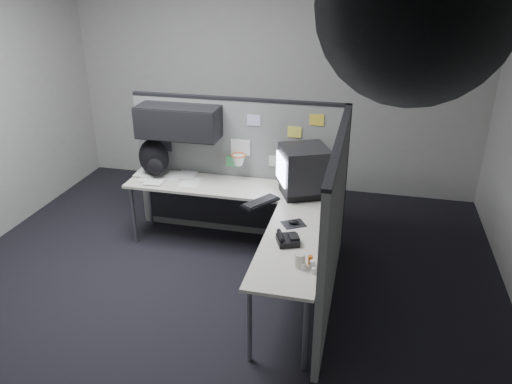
% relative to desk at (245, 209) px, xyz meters
% --- Properties ---
extents(room, '(5.62, 5.62, 3.22)m').
position_rel_desk_xyz_m(room, '(0.41, -0.70, 1.48)').
color(room, black).
rests_on(room, ground).
extents(partition_back, '(2.44, 0.42, 1.63)m').
position_rel_desk_xyz_m(partition_back, '(-0.40, 0.53, 0.38)').
color(partition_back, slate).
rests_on(partition_back, ground).
extents(partition_right, '(0.07, 2.23, 1.63)m').
position_rel_desk_xyz_m(partition_right, '(0.95, -0.49, 0.21)').
color(partition_right, slate).
rests_on(partition_right, ground).
extents(desk, '(2.31, 2.11, 0.73)m').
position_rel_desk_xyz_m(desk, '(0.00, 0.00, 0.00)').
color(desk, beige).
rests_on(desk, ground).
extents(monitor, '(0.60, 0.60, 0.52)m').
position_rel_desk_xyz_m(monitor, '(0.56, 0.24, 0.39)').
color(monitor, black).
rests_on(monitor, desk).
extents(keyboard, '(0.35, 0.43, 0.04)m').
position_rel_desk_xyz_m(keyboard, '(0.18, -0.08, 0.13)').
color(keyboard, black).
rests_on(keyboard, desk).
extents(mouse, '(0.26, 0.25, 0.04)m').
position_rel_desk_xyz_m(mouse, '(0.58, -0.44, 0.13)').
color(mouse, black).
rests_on(mouse, desk).
extents(phone, '(0.24, 0.25, 0.09)m').
position_rel_desk_xyz_m(phone, '(0.58, -0.79, 0.15)').
color(phone, black).
rests_on(phone, desk).
extents(bottles, '(0.12, 0.16, 0.08)m').
position_rel_desk_xyz_m(bottles, '(0.83, -1.14, 0.15)').
color(bottles, silver).
rests_on(bottles, desk).
extents(cup, '(0.09, 0.09, 0.12)m').
position_rel_desk_xyz_m(cup, '(0.74, -1.14, 0.18)').
color(cup, beige).
rests_on(cup, desk).
extents(papers, '(0.82, 0.54, 0.02)m').
position_rel_desk_xyz_m(papers, '(-1.01, 0.33, 0.13)').
color(papers, white).
rests_on(papers, desk).
extents(backpack, '(0.39, 0.35, 0.43)m').
position_rel_desk_xyz_m(backpack, '(-1.16, 0.36, 0.33)').
color(backpack, black).
rests_on(backpack, desk).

